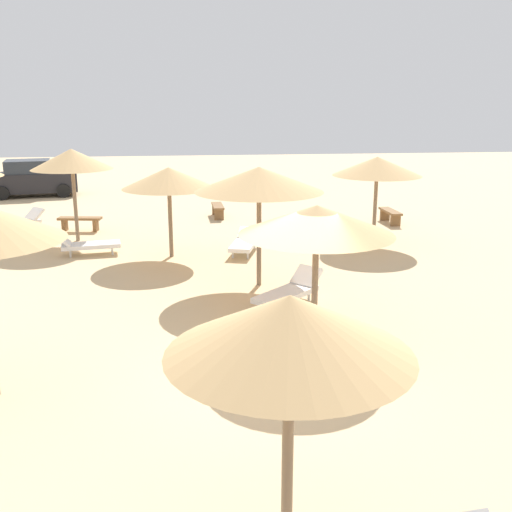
% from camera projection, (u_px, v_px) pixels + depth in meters
% --- Properties ---
extents(ground_plane, '(80.00, 80.00, 0.00)m').
position_uv_depth(ground_plane, '(277.00, 366.00, 10.32)').
color(ground_plane, '#D1B284').
extents(parasol_0, '(2.70, 2.70, 2.63)m').
position_uv_depth(parasol_0, '(169.00, 178.00, 16.92)').
color(parasol_0, '#75604C').
rests_on(parasol_0, ground).
extents(parasol_1, '(3.13, 3.13, 2.95)m').
position_uv_depth(parasol_1, '(259.00, 180.00, 14.16)').
color(parasol_1, '#75604C').
rests_on(parasol_1, ground).
extents(parasol_3, '(2.79, 2.79, 2.77)m').
position_uv_depth(parasol_3, '(377.00, 166.00, 18.52)').
color(parasol_3, '#75604C').
rests_on(parasol_3, ground).
extents(parasol_4, '(2.57, 2.57, 2.99)m').
position_uv_depth(parasol_4, '(72.00, 159.00, 18.78)').
color(parasol_4, '#75604C').
rests_on(parasol_4, ground).
extents(parasol_5, '(2.42, 2.42, 2.75)m').
position_uv_depth(parasol_5, '(290.00, 326.00, 5.60)').
color(parasol_5, '#75604C').
rests_on(parasol_5, ground).
extents(parasol_8, '(2.90, 2.90, 2.64)m').
position_uv_depth(parasol_8, '(317.00, 220.00, 10.86)').
color(parasol_8, '#75604C').
rests_on(parasol_8, ground).
extents(lounger_0, '(1.16, 2.02, 0.62)m').
position_uv_depth(lounger_0, '(245.00, 242.00, 17.92)').
color(lounger_0, white).
rests_on(lounger_0, ground).
extents(lounger_1, '(1.82, 1.76, 0.72)m').
position_uv_depth(lounger_1, '(289.00, 291.00, 13.35)').
color(lounger_1, white).
rests_on(lounger_1, ground).
extents(lounger_2, '(1.77, 1.81, 0.72)m').
position_uv_depth(lounger_2, '(18.00, 222.00, 20.81)').
color(lounger_2, white).
rests_on(lounger_2, ground).
extents(lounger_3, '(0.80, 1.90, 0.80)m').
position_uv_depth(lounger_3, '(326.00, 236.00, 18.70)').
color(lounger_3, white).
rests_on(lounger_3, ground).
extents(lounger_4, '(1.96, 0.91, 0.73)m').
position_uv_depth(lounger_4, '(86.00, 244.00, 17.63)').
color(lounger_4, white).
rests_on(lounger_4, ground).
extents(bench_0, '(0.44, 1.51, 0.49)m').
position_uv_depth(bench_0, '(218.00, 208.00, 23.23)').
color(bench_0, brown).
rests_on(bench_0, ground).
extents(bench_1, '(1.54, 0.61, 0.49)m').
position_uv_depth(bench_1, '(80.00, 221.00, 20.79)').
color(bench_1, brown).
rests_on(bench_1, ground).
extents(bench_2, '(0.43, 1.51, 0.49)m').
position_uv_depth(bench_2, '(390.00, 214.00, 22.12)').
color(bench_2, brown).
rests_on(bench_2, ground).
extents(parked_car, '(4.22, 2.50, 1.72)m').
position_uv_depth(parked_car, '(32.00, 179.00, 28.18)').
color(parked_car, black).
rests_on(parked_car, ground).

